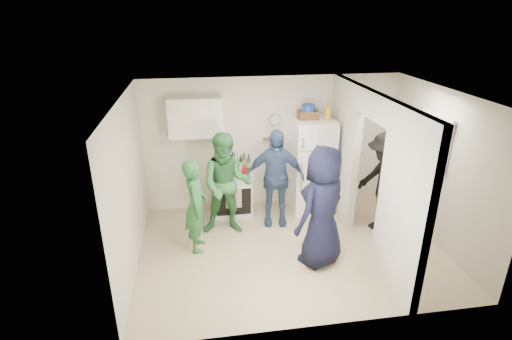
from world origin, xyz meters
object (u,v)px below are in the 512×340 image
at_px(yellow_cup_stack_top, 328,113).
at_px(person_green_center, 227,185).
at_px(wicker_basket, 308,115).
at_px(person_nook, 384,184).
at_px(person_navy, 322,207).
at_px(stove, 232,192).
at_px(person_denim, 275,178).
at_px(person_green_left, 196,206).
at_px(fridge, 311,165).
at_px(blue_bowl, 308,107).

relative_size(yellow_cup_stack_top, person_green_center, 0.14).
height_order(wicker_basket, person_nook, wicker_basket).
xyz_separation_m(wicker_basket, person_green_center, (-1.54, -0.69, -0.96)).
relative_size(yellow_cup_stack_top, person_navy, 0.13).
relative_size(stove, person_denim, 0.50).
relative_size(stove, person_navy, 0.47).
bearing_deg(person_nook, yellow_cup_stack_top, -154.67).
height_order(stove, person_green_center, person_green_center).
distance_m(person_green_left, person_green_center, 0.70).
bearing_deg(stove, person_green_left, -120.95).
relative_size(fridge, person_denim, 1.01).
xyz_separation_m(person_green_left, person_navy, (1.83, -0.66, 0.17)).
bearing_deg(person_green_left, person_green_center, -46.85).
height_order(wicker_basket, person_denim, wicker_basket).
height_order(blue_bowl, person_nook, blue_bowl).
height_order(stove, wicker_basket, wicker_basket).
bearing_deg(person_navy, blue_bowl, -132.86).
relative_size(wicker_basket, person_denim, 0.20).
relative_size(stove, person_green_center, 0.49).
relative_size(fridge, person_green_center, 1.00).
bearing_deg(person_green_left, person_navy, -106.72).
distance_m(fridge, person_green_left, 2.42).
bearing_deg(stove, person_nook, -22.54).
bearing_deg(yellow_cup_stack_top, person_nook, -50.04).
xyz_separation_m(yellow_cup_stack_top, person_navy, (-0.56, -1.64, -0.97)).
relative_size(stove, blue_bowl, 3.63).
bearing_deg(wicker_basket, person_green_left, -151.34).
relative_size(person_green_left, person_denim, 0.87).
bearing_deg(person_green_center, person_nook, 0.05).
distance_m(wicker_basket, person_green_left, 2.59).
height_order(fridge, person_nook, person_nook).
height_order(blue_bowl, person_green_left, blue_bowl).
relative_size(fridge, person_nook, 1.00).
height_order(stove, person_green_left, person_green_left).
relative_size(wicker_basket, person_nook, 0.20).
xyz_separation_m(stove, person_navy, (1.16, -1.77, 0.50)).
distance_m(stove, person_green_left, 1.33).
height_order(yellow_cup_stack_top, person_green_left, yellow_cup_stack_top).
height_order(stove, blue_bowl, blue_bowl).
bearing_deg(blue_bowl, fridge, -26.57).
distance_m(person_green_center, person_navy, 1.70).
bearing_deg(person_denim, person_green_left, -146.35).
bearing_deg(blue_bowl, stove, -179.18).
height_order(wicker_basket, blue_bowl, blue_bowl).
height_order(blue_bowl, person_green_center, blue_bowl).
bearing_deg(blue_bowl, wicker_basket, 0.00).
bearing_deg(yellow_cup_stack_top, person_green_center, -163.88).
bearing_deg(person_denim, person_nook, -8.28).
height_order(fridge, wicker_basket, wicker_basket).
xyz_separation_m(fridge, person_nook, (0.97, -1.00, 0.00)).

